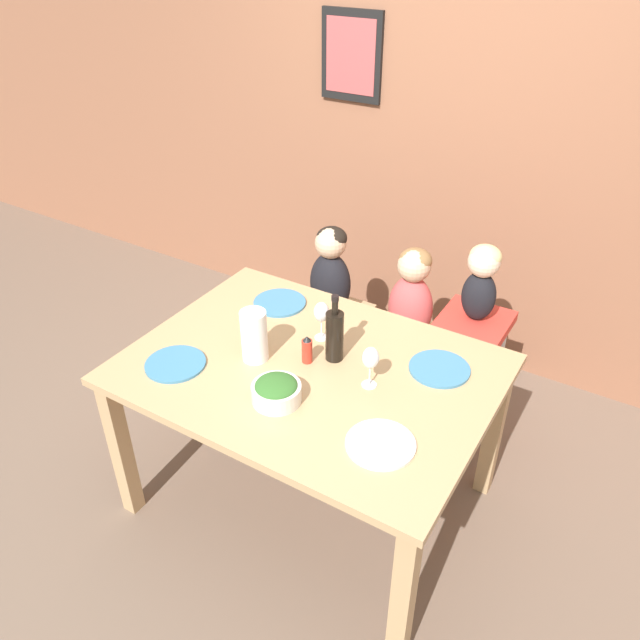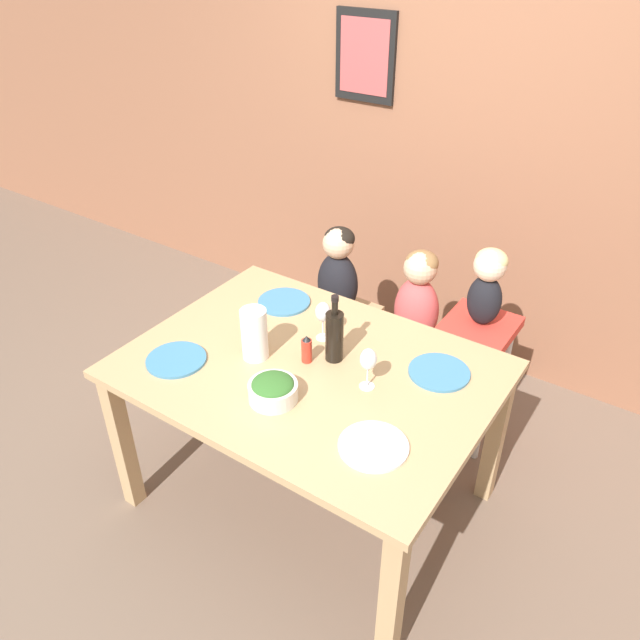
# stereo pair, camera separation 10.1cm
# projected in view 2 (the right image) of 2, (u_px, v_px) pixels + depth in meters

# --- Properties ---
(ground_plane) EXTENTS (14.00, 14.00, 0.00)m
(ground_plane) POSITION_uv_depth(u_px,v_px,m) (310.00, 496.00, 2.96)
(ground_plane) COLOR #705B4C
(wall_back) EXTENTS (10.00, 0.09, 2.70)m
(wall_back) POSITION_uv_depth(u_px,v_px,m) (474.00, 132.00, 3.26)
(wall_back) COLOR #8E5B42
(wall_back) RESTS_ON ground_plane
(dining_table) EXTENTS (1.46, 1.08, 0.78)m
(dining_table) POSITION_uv_depth(u_px,v_px,m) (309.00, 385.00, 2.58)
(dining_table) COLOR tan
(dining_table) RESTS_ON ground_plane
(chair_far_left) EXTENTS (0.38, 0.39, 0.48)m
(chair_far_left) POSITION_uv_depth(u_px,v_px,m) (337.00, 324.00, 3.46)
(chair_far_left) COLOR silver
(chair_far_left) RESTS_ON ground_plane
(chair_far_center) EXTENTS (0.38, 0.39, 0.48)m
(chair_far_center) POSITION_uv_depth(u_px,v_px,m) (412.00, 352.00, 3.25)
(chair_far_center) COLOR silver
(chair_far_center) RESTS_ON ground_plane
(chair_right_highchair) EXTENTS (0.32, 0.33, 0.71)m
(chair_right_highchair) POSITION_uv_depth(u_px,v_px,m) (476.00, 351.00, 3.01)
(chair_right_highchair) COLOR silver
(chair_right_highchair) RESTS_ON ground_plane
(person_child_left) EXTENTS (0.23, 0.18, 0.50)m
(person_child_left) POSITION_uv_depth(u_px,v_px,m) (338.00, 270.00, 3.28)
(person_child_left) COLOR black
(person_child_left) RESTS_ON chair_far_left
(person_child_center) EXTENTS (0.23, 0.18, 0.50)m
(person_child_center) POSITION_uv_depth(u_px,v_px,m) (418.00, 296.00, 3.06)
(person_child_center) COLOR #C64C4C
(person_child_center) RESTS_ON chair_far_center
(person_baby_right) EXTENTS (0.16, 0.15, 0.38)m
(person_baby_right) POSITION_uv_depth(u_px,v_px,m) (488.00, 281.00, 2.80)
(person_baby_right) COLOR black
(person_baby_right) RESTS_ON chair_right_highchair
(wine_bottle) EXTENTS (0.07, 0.07, 0.30)m
(wine_bottle) POSITION_uv_depth(u_px,v_px,m) (334.00, 335.00, 2.51)
(wine_bottle) COLOR black
(wine_bottle) RESTS_ON dining_table
(paper_towel_roll) EXTENTS (0.11, 0.11, 0.22)m
(paper_towel_roll) POSITION_uv_depth(u_px,v_px,m) (254.00, 334.00, 2.52)
(paper_towel_roll) COLOR white
(paper_towel_roll) RESTS_ON dining_table
(wine_glass_near) EXTENTS (0.07, 0.07, 0.18)m
(wine_glass_near) POSITION_uv_depth(u_px,v_px,m) (368.00, 360.00, 2.35)
(wine_glass_near) COLOR white
(wine_glass_near) RESTS_ON dining_table
(wine_glass_far) EXTENTS (0.07, 0.07, 0.18)m
(wine_glass_far) POSITION_uv_depth(u_px,v_px,m) (323.00, 313.00, 2.62)
(wine_glass_far) COLOR white
(wine_glass_far) RESTS_ON dining_table
(salad_bowl_large) EXTENTS (0.19, 0.19, 0.10)m
(salad_bowl_large) POSITION_uv_depth(u_px,v_px,m) (273.00, 389.00, 2.33)
(salad_bowl_large) COLOR silver
(salad_bowl_large) RESTS_ON dining_table
(dinner_plate_front_left) EXTENTS (0.25, 0.25, 0.01)m
(dinner_plate_front_left) POSITION_uv_depth(u_px,v_px,m) (176.00, 360.00, 2.55)
(dinner_plate_front_left) COLOR teal
(dinner_plate_front_left) RESTS_ON dining_table
(dinner_plate_back_left) EXTENTS (0.25, 0.25, 0.01)m
(dinner_plate_back_left) POSITION_uv_depth(u_px,v_px,m) (284.00, 302.00, 2.93)
(dinner_plate_back_left) COLOR teal
(dinner_plate_back_left) RESTS_ON dining_table
(dinner_plate_back_right) EXTENTS (0.25, 0.25, 0.01)m
(dinner_plate_back_right) POSITION_uv_depth(u_px,v_px,m) (439.00, 372.00, 2.48)
(dinner_plate_back_right) COLOR teal
(dinner_plate_back_right) RESTS_ON dining_table
(dinner_plate_front_right) EXTENTS (0.25, 0.25, 0.01)m
(dinner_plate_front_right) POSITION_uv_depth(u_px,v_px,m) (373.00, 446.00, 2.14)
(dinner_plate_front_right) COLOR silver
(dinner_plate_front_right) RESTS_ON dining_table
(condiment_bottle_hot_sauce) EXTENTS (0.04, 0.04, 0.13)m
(condiment_bottle_hot_sauce) POSITION_uv_depth(u_px,v_px,m) (307.00, 349.00, 2.52)
(condiment_bottle_hot_sauce) COLOR red
(condiment_bottle_hot_sauce) RESTS_ON dining_table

